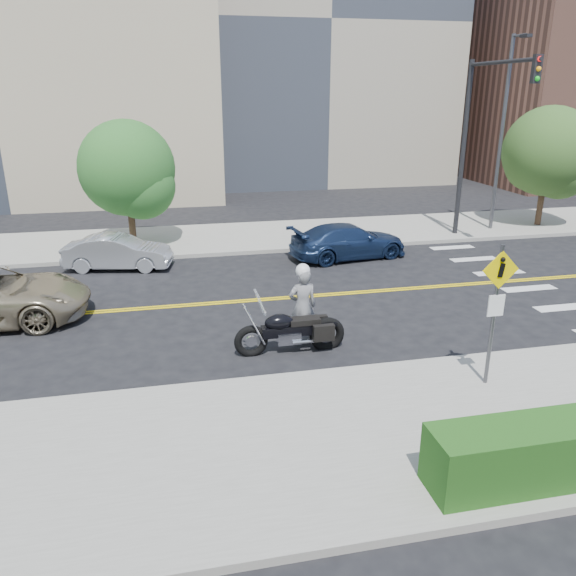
# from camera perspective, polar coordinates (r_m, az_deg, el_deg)

# --- Properties ---
(ground_plane) EXTENTS (120.00, 120.00, 0.00)m
(ground_plane) POSITION_cam_1_polar(r_m,az_deg,el_deg) (16.93, -4.28, -1.31)
(ground_plane) COLOR black
(ground_plane) RESTS_ON ground
(sidewalk_near) EXTENTS (60.00, 5.00, 0.15)m
(sidewalk_near) POSITION_cam_1_polar(r_m,az_deg,el_deg) (10.31, 1.82, -15.45)
(sidewalk_near) COLOR #9E9B91
(sidewalk_near) RESTS_ON ground_plane
(sidewalk_far) EXTENTS (60.00, 5.00, 0.15)m
(sidewalk_far) POSITION_cam_1_polar(r_m,az_deg,el_deg) (24.03, -6.82, 5.04)
(sidewalk_far) COLOR #9E9B91
(sidewalk_far) RESTS_ON ground_plane
(building_mid) EXTENTS (18.00, 14.00, 20.00)m
(building_mid) POSITION_cam_1_polar(r_m,az_deg,el_deg) (43.10, 1.58, 24.73)
(building_mid) COLOR #A39984
(building_mid) RESTS_ON ground_plane
(lamp_post) EXTENTS (0.16, 0.16, 8.00)m
(lamp_post) POSITION_cam_1_polar(r_m,az_deg,el_deg) (26.36, 20.86, 14.21)
(lamp_post) COLOR #4C4C51
(lamp_post) RESTS_ON sidewalk_far
(traffic_light) EXTENTS (0.28, 4.50, 7.00)m
(traffic_light) POSITION_cam_1_polar(r_m,az_deg,el_deg) (24.08, 18.69, 15.32)
(traffic_light) COLOR black
(traffic_light) RESTS_ON sidewalk_far
(pedestrian_sign) EXTENTS (0.78, 0.08, 3.00)m
(pedestrian_sign) POSITION_cam_1_polar(r_m,az_deg,el_deg) (11.99, 20.37, -1.38)
(pedestrian_sign) COLOR #4C4C51
(pedestrian_sign) RESTS_ON sidewalk_near
(motorcyclist) EXTENTS (0.73, 0.49, 2.07)m
(motorcyclist) POSITION_cam_1_polar(r_m,az_deg,el_deg) (13.73, 1.49, -1.67)
(motorcyclist) COLOR #B9B9BE
(motorcyclist) RESTS_ON ground
(motorcycle) EXTENTS (2.62, 0.83, 1.59)m
(motorcycle) POSITION_cam_1_polar(r_m,az_deg,el_deg) (13.36, 0.28, -3.38)
(motorcycle) COLOR black
(motorcycle) RESTS_ON ground
(parked_car_silver) EXTENTS (3.86, 1.94, 1.22)m
(parked_car_silver) POSITION_cam_1_polar(r_m,az_deg,el_deg) (20.67, -16.90, 3.50)
(parked_car_silver) COLOR #B5B9BE
(parked_car_silver) RESTS_ON ground
(parked_car_blue) EXTENTS (4.69, 2.49, 1.30)m
(parked_car_blue) POSITION_cam_1_polar(r_m,az_deg,el_deg) (21.24, 6.15, 4.76)
(parked_car_blue) COLOR navy
(parked_car_blue) RESTS_ON ground
(tree_far_a) EXTENTS (3.66, 3.66, 5.00)m
(tree_far_a) POSITION_cam_1_polar(r_m,az_deg,el_deg) (22.84, -16.06, 11.60)
(tree_far_a) COLOR #382619
(tree_far_a) RESTS_ON ground
(tree_far_b) EXTENTS (3.92, 3.92, 5.42)m
(tree_far_b) POSITION_cam_1_polar(r_m,az_deg,el_deg) (28.00, 24.93, 12.48)
(tree_far_b) COLOR #382619
(tree_far_b) RESTS_ON ground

